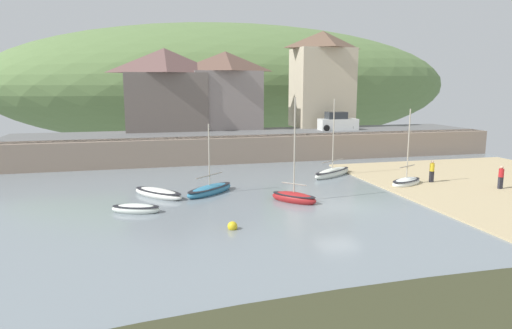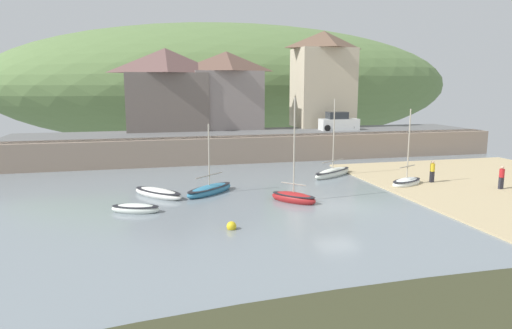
# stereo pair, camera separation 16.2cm
# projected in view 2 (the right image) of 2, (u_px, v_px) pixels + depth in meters

# --- Properties ---
(ground) EXTENTS (48.00, 41.00, 0.61)m
(ground) POSITION_uv_depth(u_px,v_px,m) (466.00, 259.00, 18.63)
(ground) COLOR gray
(quay_seawall) EXTENTS (48.00, 9.40, 2.40)m
(quay_seawall) POSITION_uv_depth(u_px,v_px,m) (263.00, 146.00, 43.96)
(quay_seawall) COLOR gray
(quay_seawall) RESTS_ON ground
(hillside_backdrop) EXTENTS (80.00, 44.00, 20.40)m
(hillside_backdrop) POSITION_uv_depth(u_px,v_px,m) (229.00, 85.00, 79.90)
(hillside_backdrop) COLOR #5F7D46
(hillside_backdrop) RESTS_ON ground
(waterfront_building_left) EXTENTS (8.66, 5.59, 8.58)m
(waterfront_building_left) POSITION_uv_depth(u_px,v_px,m) (166.00, 89.00, 48.35)
(waterfront_building_left) COLOR #6C615A
(waterfront_building_left) RESTS_ON ground
(waterfront_building_centre) EXTENTS (7.61, 5.18, 8.35)m
(waterfront_building_centre) POSITION_uv_depth(u_px,v_px,m) (227.00, 90.00, 49.91)
(waterfront_building_centre) COLOR gray
(waterfront_building_centre) RESTS_ON ground
(waterfront_building_right) EXTENTS (6.71, 5.28, 10.80)m
(waterfront_building_right) POSITION_uv_depth(u_px,v_px,m) (323.00, 79.00, 52.36)
(waterfront_building_right) COLOR #C5B699
(waterfront_building_right) RESTS_ON ground
(sailboat_tall_mast) EXTENTS (3.01, 1.95, 0.63)m
(sailboat_tall_mast) POSITION_uv_depth(u_px,v_px,m) (135.00, 209.00, 26.09)
(sailboat_tall_mast) COLOR white
(sailboat_tall_mast) RESTS_ON ground
(sailboat_nearest_shore) EXTENTS (4.02, 3.76, 4.83)m
(sailboat_nearest_shore) POSITION_uv_depth(u_px,v_px,m) (210.00, 190.00, 30.54)
(sailboat_nearest_shore) COLOR teal
(sailboat_nearest_shore) RESTS_ON ground
(dinghy_open_wooden) EXTENTS (3.62, 3.97, 0.70)m
(dinghy_open_wooden) POSITION_uv_depth(u_px,v_px,m) (158.00, 193.00, 29.72)
(dinghy_open_wooden) COLOR white
(dinghy_open_wooden) RESTS_ON ground
(sailboat_white_hull) EXTENTS (3.28, 2.43, 5.69)m
(sailboat_white_hull) POSITION_uv_depth(u_px,v_px,m) (407.00, 182.00, 32.83)
(sailboat_white_hull) COLOR white
(sailboat_white_hull) RESTS_ON ground
(sailboat_blue_trim) EXTENTS (2.85, 3.02, 6.63)m
(sailboat_blue_trim) POSITION_uv_depth(u_px,v_px,m) (293.00, 197.00, 28.36)
(sailboat_blue_trim) COLOR maroon
(sailboat_blue_trim) RESTS_ON ground
(sailboat_far_left) EXTENTS (4.38, 3.35, 6.31)m
(sailboat_far_left) POSITION_uv_depth(u_px,v_px,m) (333.00, 173.00, 36.31)
(sailboat_far_left) COLOR white
(sailboat_far_left) RESTS_ON ground
(parked_car_near_slipway) EXTENTS (4.17, 1.88, 1.95)m
(parked_car_near_slipway) POSITION_uv_depth(u_px,v_px,m) (338.00, 123.00, 48.88)
(parked_car_near_slipway) COLOR silver
(parked_car_near_slipway) RESTS_ON ground
(person_on_slipway) EXTENTS (0.34, 0.34, 1.62)m
(person_on_slipway) POSITION_uv_depth(u_px,v_px,m) (502.00, 176.00, 31.33)
(person_on_slipway) COLOR #282833
(person_on_slipway) RESTS_ON ground
(person_near_water) EXTENTS (0.34, 0.34, 1.62)m
(person_near_water) POSITION_uv_depth(u_px,v_px,m) (432.00, 170.00, 33.50)
(person_near_water) COLOR #282833
(person_near_water) RESTS_ON ground
(mooring_buoy) EXTENTS (0.51, 0.51, 0.51)m
(mooring_buoy) POSITION_uv_depth(u_px,v_px,m) (232.00, 226.00, 22.99)
(mooring_buoy) COLOR yellow
(mooring_buoy) RESTS_ON ground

